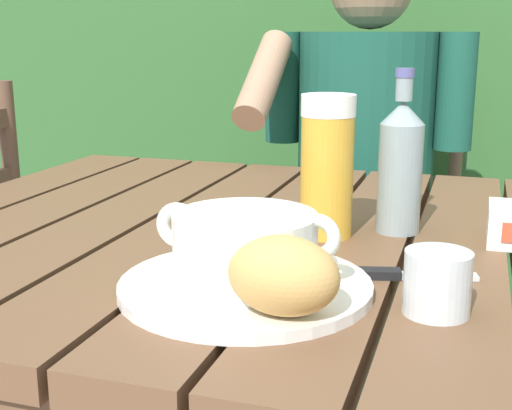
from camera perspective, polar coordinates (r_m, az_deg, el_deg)
The scene contains 11 objects.
dining_table at distance 1.01m, azimuth 1.40°, elevation -7.72°, with size 1.12×0.92×0.78m.
hedge_backdrop at distance 2.39m, azimuth 12.17°, elevation 11.28°, with size 3.12×0.77×2.20m.
chair_near_diner at distance 1.91m, azimuth 9.38°, elevation -3.58°, with size 0.44×0.47×1.00m.
person_eating at distance 1.66m, azimuth 8.59°, elevation 3.06°, with size 0.48×0.47×1.26m.
serving_plate at distance 0.75m, azimuth -0.88°, elevation -6.67°, with size 0.27×0.27×0.01m.
soup_bowl at distance 0.73m, azimuth -0.89°, elevation -3.38°, with size 0.20×0.15×0.08m.
bread_roll at distance 0.65m, azimuth 2.26°, elevation -5.80°, with size 0.12×0.09×0.07m.
beer_glass at distance 0.93m, azimuth 5.85°, elevation 3.19°, with size 0.07×0.07×0.19m.
beer_bottle at distance 0.96m, azimuth 11.75°, elevation 3.25°, with size 0.06×0.06×0.22m.
water_glass_small at distance 0.70m, azimuth 14.63°, elevation -6.19°, with size 0.07×0.07×0.06m.
table_knife at distance 0.80m, azimuth 11.60°, elevation -5.61°, with size 0.14×0.06×0.01m.
Camera 1 is at (0.26, -0.90, 1.04)m, focal length 48.79 mm.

